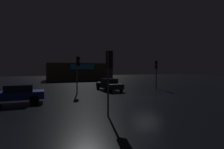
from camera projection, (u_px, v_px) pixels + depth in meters
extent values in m
plane|color=black|center=(147.00, 98.00, 16.08)|extent=(120.00, 120.00, 0.00)
cube|color=brown|center=(79.00, 72.00, 42.90)|extent=(15.13, 7.66, 4.08)
cube|color=#33CCF2|center=(82.00, 67.00, 39.18)|extent=(5.46, 0.24, 1.18)
cylinder|color=#595B60|center=(77.00, 75.00, 18.81)|extent=(0.13, 0.13, 4.01)
cube|color=black|center=(78.00, 61.00, 18.70)|extent=(0.41, 0.41, 1.00)
sphere|color=black|center=(79.00, 58.00, 18.64)|extent=(0.20, 0.20, 0.20)
sphere|color=orange|center=(79.00, 61.00, 18.65)|extent=(0.20, 0.20, 0.20)
sphere|color=black|center=(79.00, 64.00, 18.65)|extent=(0.20, 0.20, 0.20)
cylinder|color=#595B60|center=(156.00, 75.00, 23.51)|extent=(0.15, 0.15, 3.77)
cube|color=black|center=(156.00, 65.00, 23.33)|extent=(0.41, 0.41, 1.04)
sphere|color=black|center=(156.00, 62.00, 23.17)|extent=(0.20, 0.20, 0.20)
sphere|color=orange|center=(156.00, 65.00, 23.17)|extent=(0.20, 0.20, 0.20)
sphere|color=black|center=(156.00, 67.00, 23.18)|extent=(0.20, 0.20, 0.20)
cylinder|color=#595B60|center=(108.00, 84.00, 9.65)|extent=(0.10, 0.10, 3.68)
cube|color=black|center=(109.00, 60.00, 9.75)|extent=(0.40, 0.41, 0.99)
sphere|color=black|center=(111.00, 55.00, 9.88)|extent=(0.20, 0.20, 0.20)
sphere|color=orange|center=(111.00, 60.00, 9.89)|extent=(0.20, 0.20, 0.20)
sphere|color=black|center=(111.00, 65.00, 9.90)|extent=(0.20, 0.20, 0.20)
cube|color=black|center=(109.00, 85.00, 21.47)|extent=(2.00, 4.68, 0.60)
cube|color=black|center=(109.00, 81.00, 21.46)|extent=(1.69, 1.99, 0.55)
cylinder|color=black|center=(121.00, 89.00, 20.49)|extent=(0.25, 0.68, 0.67)
cylinder|color=black|center=(108.00, 89.00, 19.73)|extent=(0.25, 0.68, 0.67)
cylinder|color=black|center=(110.00, 86.00, 23.23)|extent=(0.25, 0.68, 0.67)
cylinder|color=black|center=(98.00, 87.00, 22.47)|extent=(0.25, 0.68, 0.67)
cube|color=navy|center=(15.00, 95.00, 13.28)|extent=(4.16, 1.67, 0.59)
cube|color=black|center=(19.00, 88.00, 13.38)|extent=(1.95, 1.50, 0.52)
cylinder|color=black|center=(34.00, 100.00, 13.05)|extent=(0.68, 0.22, 0.68)
cylinder|color=black|center=(35.00, 97.00, 14.58)|extent=(0.68, 0.22, 0.68)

